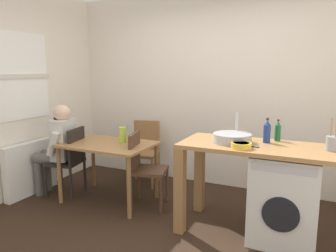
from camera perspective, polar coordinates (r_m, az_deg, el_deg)
The scene contains 18 objects.
ground_plane at distance 3.40m, azimuth -2.03°, elevation -18.86°, with size 5.46×5.46×0.00m, color black.
wall_back at distance 4.61m, azimuth 7.91°, elevation 6.29°, with size 4.60×0.10×2.70m, color silver.
radiator at distance 4.67m, azimuth -23.03°, elevation -6.86°, with size 0.10×0.80×0.70m, color white.
dining_table at distance 4.08m, azimuth -10.49°, elevation -4.31°, with size 1.10×0.76×0.74m.
chair_person_seat at distance 4.39m, azimuth -16.94°, elevation -5.41°, with size 0.47×0.47×0.90m.
chair_opposite at distance 3.89m, azimuth -4.38°, elevation -6.95°, with size 0.49×0.49×0.90m.
chair_spare_by_wall at distance 4.70m, azimuth -4.11°, elevation -3.97°, with size 0.48×0.48×0.90m.
seated_person at distance 4.43m, azimuth -18.84°, elevation -3.18°, with size 0.54×0.54×1.20m.
kitchen_counter at distance 3.32m, azimuth 11.98°, elevation -5.60°, with size 1.50×0.68×0.92m.
washing_machine at distance 3.35m, azimuth 19.83°, elevation -11.80°, with size 0.60×0.61×0.86m.
sink_basin at distance 3.28m, azimuth 11.23°, elevation -2.08°, with size 0.38×0.38×0.09m, color #9EA0A5.
tap at distance 3.43m, azimuth 12.02°, elevation 0.05°, with size 0.02×0.02×0.28m, color #B2B2B7.
bottle_tall_green at distance 3.34m, azimuth 17.05°, elevation -0.95°, with size 0.07×0.07×0.25m.
bottle_squat_brown at distance 3.46m, azimuth 18.79°, elevation -0.87°, with size 0.06×0.06×0.22m.
mixing_bowl at distance 3.06m, azimuth 12.78°, elevation -3.30°, with size 0.19×0.19×0.05m.
utensil_crock at distance 3.24m, azimuth 26.99°, elevation -2.71°, with size 0.11×0.11×0.30m.
vase at distance 4.04m, azimuth -8.02°, elevation -1.57°, with size 0.09×0.09×0.20m, color #A8C63D.
scissors at distance 3.15m, azimuth 14.52°, elevation -3.47°, with size 0.15×0.06×0.01m.
Camera 1 is at (1.37, -2.64, 1.64)m, focal length 34.57 mm.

